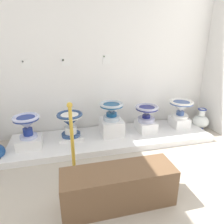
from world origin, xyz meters
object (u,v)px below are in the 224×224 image
at_px(antique_toilet_pale_glazed, 27,123).
at_px(antique_toilet_tall_cobalt, 147,111).
at_px(plinth_block_leftmost, 112,127).
at_px(antique_toilet_broad_patterned, 181,106).
at_px(decorative_vase_companion, 201,121).
at_px(museum_bench, 118,187).
at_px(info_placard_first, 26,64).
at_px(antique_toilet_leftmost, 112,109).
at_px(stanchion_post_near_left, 74,158).
at_px(plinth_block_squat_floral, 71,137).
at_px(info_placard_third, 106,59).
at_px(plinth_block_pale_glazed, 30,142).
at_px(plinth_block_broad_patterned, 179,122).
at_px(antique_toilet_squat_floral, 70,121).
at_px(info_placard_second, 66,62).
at_px(plinth_block_tall_cobalt, 146,126).

distance_m(antique_toilet_pale_glazed, antique_toilet_tall_cobalt, 1.91).
height_order(plinth_block_leftmost, antique_toilet_broad_patterned, antique_toilet_broad_patterned).
bearing_deg(decorative_vase_companion, museum_bench, -144.91).
bearing_deg(info_placard_first, antique_toilet_leftmost, -16.70).
relative_size(antique_toilet_broad_patterned, stanchion_post_near_left, 0.43).
height_order(plinth_block_leftmost, antique_toilet_tall_cobalt, antique_toilet_tall_cobalt).
bearing_deg(decorative_vase_companion, antique_toilet_pale_glazed, -177.45).
relative_size(antique_toilet_leftmost, decorative_vase_companion, 0.98).
bearing_deg(antique_toilet_pale_glazed, stanchion_post_near_left, -52.85).
distance_m(plinth_block_squat_floral, antique_toilet_tall_cobalt, 1.33).
bearing_deg(museum_bench, antique_toilet_broad_patterned, 42.32).
bearing_deg(decorative_vase_companion, plinth_block_leftmost, -179.94).
relative_size(plinth_block_leftmost, info_placard_third, 2.55).
distance_m(plinth_block_pale_glazed, antique_toilet_pale_glazed, 0.31).
distance_m(plinth_block_squat_floral, plinth_block_leftmost, 0.68).
xyz_separation_m(antique_toilet_tall_cobalt, plinth_block_broad_patterned, (0.67, 0.01, -0.27)).
relative_size(antique_toilet_tall_cobalt, antique_toilet_broad_patterned, 0.95).
xyz_separation_m(info_placard_first, decorative_vase_companion, (3.00, -0.38, -1.09)).
relative_size(plinth_block_pale_glazed, antique_toilet_pale_glazed, 0.96).
bearing_deg(plinth_block_squat_floral, decorative_vase_companion, 0.67).
xyz_separation_m(antique_toilet_tall_cobalt, stanchion_post_near_left, (-1.31, -0.92, -0.15)).
bearing_deg(antique_toilet_squat_floral, antique_toilet_pale_glazed, -170.12).
distance_m(antique_toilet_pale_glazed, info_placard_second, 1.13).
bearing_deg(decorative_vase_companion, info_placard_second, 171.09).
bearing_deg(info_placard_first, plinth_block_squat_floral, -34.59).
xyz_separation_m(antique_toilet_tall_cobalt, antique_toilet_broad_patterned, (0.67, 0.01, 0.03)).
xyz_separation_m(antique_toilet_pale_glazed, antique_toilet_tall_cobalt, (1.90, 0.13, -0.03)).
bearing_deg(info_placard_first, museum_bench, -61.28).
relative_size(info_placard_second, stanchion_post_near_left, 0.13).
height_order(antique_toilet_squat_floral, antique_toilet_tall_cobalt, antique_toilet_tall_cobalt).
xyz_separation_m(plinth_block_pale_glazed, plinth_block_broad_patterned, (2.57, 0.14, 0.01)).
height_order(plinth_block_tall_cobalt, plinth_block_broad_patterned, same).
bearing_deg(stanchion_post_near_left, antique_toilet_leftmost, 53.39).
bearing_deg(stanchion_post_near_left, antique_toilet_pale_glazed, 127.15).
height_order(antique_toilet_leftmost, plinth_block_tall_cobalt, antique_toilet_leftmost).
height_order(plinth_block_broad_patterned, stanchion_post_near_left, stanchion_post_near_left).
bearing_deg(antique_toilet_squat_floral, plinth_block_pale_glazed, -170.12).
height_order(plinth_block_pale_glazed, info_placard_third, info_placard_third).
height_order(plinth_block_squat_floral, decorative_vase_companion, decorative_vase_companion).
bearing_deg(antique_toilet_pale_glazed, museum_bench, -51.82).
bearing_deg(plinth_block_broad_patterned, decorative_vase_companion, -0.90).
height_order(antique_toilet_squat_floral, plinth_block_broad_patterned, antique_toilet_squat_floral).
height_order(plinth_block_leftmost, antique_toilet_leftmost, antique_toilet_leftmost).
relative_size(plinth_block_leftmost, stanchion_post_near_left, 0.41).
bearing_deg(museum_bench, antique_toilet_leftmost, 78.87).
distance_m(info_placard_third, stanchion_post_near_left, 1.78).
distance_m(plinth_block_squat_floral, info_placard_third, 1.41).
height_order(plinth_block_squat_floral, antique_toilet_squat_floral, antique_toilet_squat_floral).
bearing_deg(plinth_block_squat_floral, plinth_block_pale_glazed, -170.12).
distance_m(decorative_vase_companion, stanchion_post_near_left, 2.60).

